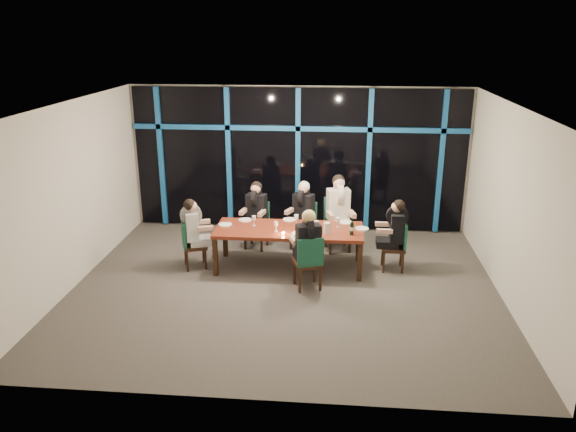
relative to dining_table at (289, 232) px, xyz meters
The scene contains 29 objects.
room 1.56m from the dining_table, 90.00° to the right, with size 7.04×7.00×3.02m.
window_wall 2.30m from the dining_table, 89.70° to the left, with size 6.86×0.43×2.94m.
dining_table is the anchor object (origin of this frame).
chair_far_left 1.23m from the dining_table, 125.36° to the left, with size 0.50×0.50×0.91m.
chair_far_mid 1.09m from the dining_table, 78.88° to the left, with size 0.55×0.55×0.91m.
chair_far_right 1.33m from the dining_table, 50.73° to the left, with size 0.57×0.57×1.02m.
chair_end_left 1.77m from the dining_table, behind, with size 0.52×0.52×0.88m.
chair_end_right 1.93m from the dining_table, ahead, with size 0.41×0.41×0.89m.
chair_near_mid 0.95m from the dining_table, 64.93° to the right, with size 0.55×0.55×0.93m.
diner_far_left 1.18m from the dining_table, 128.13° to the left, with size 0.50×0.60×0.88m.
diner_far_mid 1.02m from the dining_table, 79.75° to the left, with size 0.56×0.63×0.89m.
diner_far_right 1.31m from the dining_table, 47.62° to the left, with size 0.58×0.68×0.99m.
diner_end_left 1.69m from the dining_table, behind, with size 0.60×0.54×0.85m.
diner_end_right 1.85m from the dining_table, ahead, with size 0.55×0.44×0.86m.
diner_near_mid 0.89m from the dining_table, 64.32° to the right, with size 0.56×0.64×0.91m.
plate_far_left 0.92m from the dining_table, 156.36° to the left, with size 0.24×0.24×0.01m, color white.
plate_far_mid 0.47m from the dining_table, 94.52° to the left, with size 0.24×0.24×0.01m, color white.
plate_far_right 1.08m from the dining_table, 21.65° to the left, with size 0.24×0.24×0.01m, color white.
plate_end_left 1.16m from the dining_table, behind, with size 0.24×0.24×0.01m, color white.
plate_end_right 1.28m from the dining_table, ahead, with size 0.24×0.24×0.01m, color white.
plate_near_mid 0.32m from the dining_table, 51.10° to the right, with size 0.24×0.24×0.01m, color white.
wine_bottle 1.13m from the dining_table, 11.00° to the right, with size 0.07×0.07×0.30m.
water_pitcher 0.71m from the dining_table, 16.33° to the right, with size 0.12×0.11×0.20m.
tea_light 0.32m from the dining_table, 104.40° to the right, with size 0.05×0.05×0.03m, color #FFA34C.
wine_glass_a 0.33m from the dining_table, 144.32° to the right, with size 0.07×0.07×0.18m.
wine_glass_b 0.30m from the dining_table, 59.22° to the left, with size 0.08×0.08×0.20m.
wine_glass_c 0.54m from the dining_table, 13.10° to the right, with size 0.08×0.08×0.20m.
wine_glass_d 0.67m from the dining_table, behind, with size 0.07×0.07×0.18m.
wine_glass_e 0.89m from the dining_table, ahead, with size 0.07×0.07×0.18m.
Camera 1 is at (0.82, -8.44, 4.12)m, focal length 35.00 mm.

